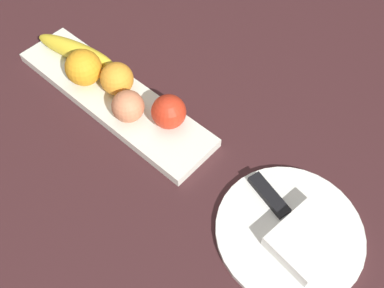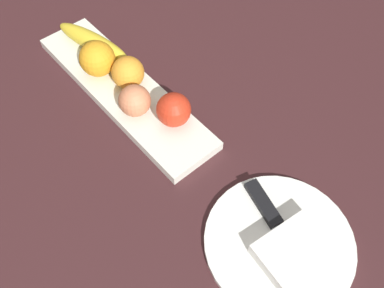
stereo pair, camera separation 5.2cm
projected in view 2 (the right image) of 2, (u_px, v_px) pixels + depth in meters
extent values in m
plane|color=#3A1D1F|center=(103.00, 87.00, 0.88)|extent=(2.40, 2.40, 0.00)
cube|color=white|center=(123.00, 90.00, 0.86)|extent=(0.48, 0.12, 0.02)
sphere|color=red|center=(174.00, 110.00, 0.77)|extent=(0.07, 0.07, 0.07)
ellipsoid|color=gold|center=(93.00, 42.00, 0.90)|extent=(0.20, 0.09, 0.04)
sphere|color=orange|center=(128.00, 73.00, 0.83)|extent=(0.07, 0.07, 0.07)
sphere|color=orange|center=(97.00, 59.00, 0.85)|extent=(0.07, 0.07, 0.07)
sphere|color=#D47D54|center=(135.00, 101.00, 0.79)|extent=(0.06, 0.06, 0.06)
cylinder|color=white|center=(279.00, 242.00, 0.68)|extent=(0.25, 0.25, 0.01)
cube|color=white|center=(296.00, 252.00, 0.65)|extent=(0.11, 0.13, 0.03)
cube|color=silver|center=(282.00, 234.00, 0.68)|extent=(0.15, 0.06, 0.00)
cube|color=black|center=(263.00, 203.00, 0.70)|extent=(0.09, 0.05, 0.01)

